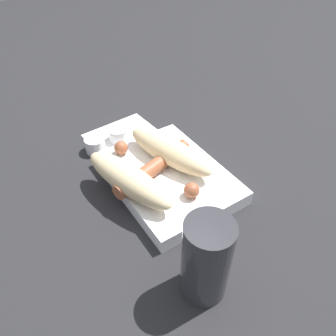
% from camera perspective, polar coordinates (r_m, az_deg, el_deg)
% --- Properties ---
extents(ground_plane, '(3.00, 3.00, 0.00)m').
position_cam_1_polar(ground_plane, '(0.63, -0.00, -2.63)').
color(ground_plane, '#232326').
extents(food_tray, '(0.26, 0.19, 0.03)m').
position_cam_1_polar(food_tray, '(0.62, -0.00, -1.68)').
color(food_tray, white).
rests_on(food_tray, ground_plane).
extents(bread_roll, '(0.23, 0.20, 0.05)m').
position_cam_1_polar(bread_roll, '(0.59, -3.14, 0.60)').
color(bread_roll, beige).
rests_on(bread_roll, food_tray).
extents(sausage, '(0.20, 0.18, 0.03)m').
position_cam_1_polar(sausage, '(0.60, -2.52, 0.09)').
color(sausage, '#9E5638').
rests_on(sausage, food_tray).
extents(pickled_veggies, '(0.08, 0.07, 0.00)m').
position_cam_1_polar(pickled_veggies, '(0.66, -0.42, 3.30)').
color(pickled_veggies, '#F99E4C').
rests_on(pickled_veggies, food_tray).
extents(napkin, '(0.16, 0.16, 0.00)m').
position_cam_1_polar(napkin, '(0.75, -7.39, 5.00)').
color(napkin, white).
rests_on(napkin, ground_plane).
extents(condiment_cup_near, '(0.04, 0.04, 0.03)m').
position_cam_1_polar(condiment_cup_near, '(0.74, -8.60, 5.63)').
color(condiment_cup_near, white).
rests_on(condiment_cup_near, ground_plane).
extents(condiment_cup_far, '(0.04, 0.04, 0.03)m').
position_cam_1_polar(condiment_cup_far, '(0.72, -12.55, 3.85)').
color(condiment_cup_far, white).
rests_on(condiment_cup_far, ground_plane).
extents(drink_glass, '(0.07, 0.07, 0.14)m').
position_cam_1_polar(drink_glass, '(0.45, 6.65, -15.58)').
color(drink_glass, '#333338').
rests_on(drink_glass, ground_plane).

